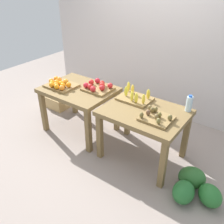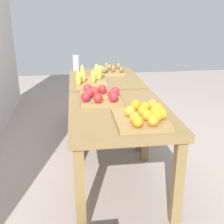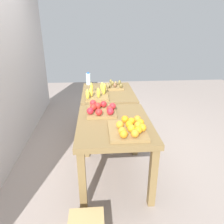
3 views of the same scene
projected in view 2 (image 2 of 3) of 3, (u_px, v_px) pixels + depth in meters
name	position (u px, v px, depth m)	size (l,w,h in m)	color
ground_plane	(111.00, 157.00, 2.97)	(8.00, 8.00, 0.00)	gray
display_table_left	(120.00, 122.00, 2.23)	(1.04, 0.80, 0.73)	brown
display_table_right	(104.00, 86.00, 3.27)	(1.04, 0.80, 0.73)	brown
orange_bin	(144.00, 115.00, 1.96)	(0.44, 0.37, 0.11)	olive
apple_bin	(100.00, 96.00, 2.40)	(0.40, 0.37, 0.11)	olive
banana_crate	(91.00, 79.00, 2.97)	(0.44, 0.32, 0.17)	olive
kiwi_bin	(110.00, 70.00, 3.43)	(0.36, 0.32, 0.10)	olive
water_bottle	(76.00, 62.00, 3.57)	(0.08, 0.08, 0.21)	silver
watermelon_pile	(114.00, 103.00, 4.25)	(0.63, 0.60, 0.26)	#256A2B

